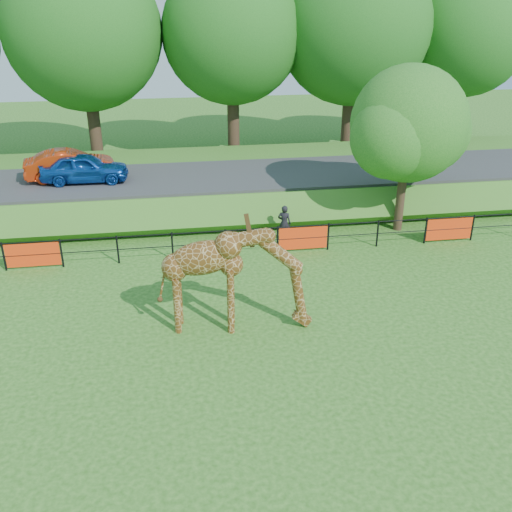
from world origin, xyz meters
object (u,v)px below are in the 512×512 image
object	(u,v)px
giraffe	(235,279)
car_blue	(84,168)
car_red	(70,165)
tree_east	(410,128)
visitor	(284,223)

from	to	relation	value
giraffe	car_blue	world-z (taller)	giraffe
giraffe	car_blue	distance (m)	12.24
car_blue	car_red	size ratio (longest dim) A/B	0.95
tree_east	car_red	bearing A→B (deg)	160.85
visitor	giraffe	bearing A→B (deg)	90.78
giraffe	visitor	world-z (taller)	giraffe
car_red	car_blue	bearing A→B (deg)	-141.02
giraffe	car_red	size ratio (longest dim) A/B	1.13
tree_east	giraffe	bearing A→B (deg)	-139.35
giraffe	car_red	xyz separation A→B (m)	(-6.12, 11.58, 0.47)
tree_east	visitor	bearing A→B (deg)	-175.10
car_red	visitor	world-z (taller)	car_red
visitor	tree_east	size ratio (longest dim) A/B	0.22
car_blue	car_red	distance (m)	0.93
car_red	visitor	bearing A→B (deg)	-130.65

